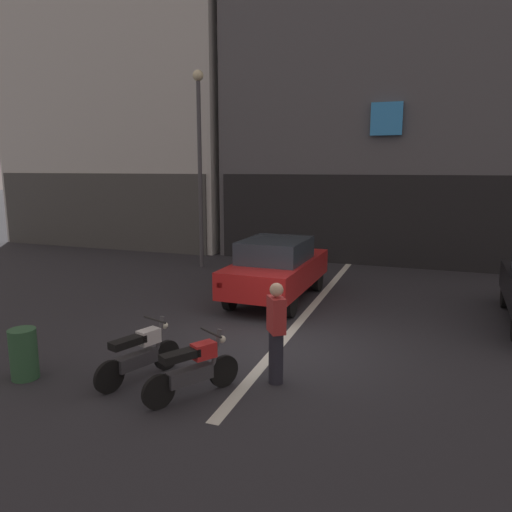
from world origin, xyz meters
TOP-DOWN VIEW (x-y plane):
  - ground_plane at (0.00, 0.00)m, footprint 120.00×120.00m
  - lane_centre_line at (0.00, 6.00)m, footprint 0.20×18.00m
  - building_corner_left at (-10.67, 12.71)m, footprint 10.56×8.26m
  - building_mid_block at (0.16, 12.71)m, footprint 10.56×7.98m
  - car_red_crossing_near at (-1.04, 3.28)m, footprint 1.85×4.14m
  - street_lamp at (-4.82, 6.55)m, footprint 0.36×0.36m
  - motorcycle_white_row_leftmost at (-1.70, -2.12)m, footprint 0.70×1.60m
  - motorcycle_red_row_left_mid at (-0.60, -2.35)m, footprint 0.93×1.46m
  - person_by_motorcycles at (0.43, -1.46)m, footprint 0.39×0.42m
  - trash_bin at (-3.54, -2.71)m, footprint 0.44×0.44m

SIDE VIEW (x-z plane):
  - ground_plane at x=0.00m, z-range 0.00..0.00m
  - lane_centre_line at x=0.00m, z-range 0.00..0.01m
  - trash_bin at x=-3.54m, z-range 0.00..0.85m
  - motorcycle_white_row_leftmost at x=-1.70m, z-range -0.03..0.95m
  - motorcycle_red_row_left_mid at x=-0.60m, z-range -0.03..0.95m
  - person_by_motorcycles at x=0.43m, z-range 0.02..1.69m
  - car_red_crossing_near at x=-1.04m, z-range 0.07..1.71m
  - street_lamp at x=-4.82m, z-range 0.73..7.34m
  - building_mid_block at x=0.16m, z-range -0.02..14.19m
  - building_corner_left at x=-10.67m, z-range -0.02..19.29m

